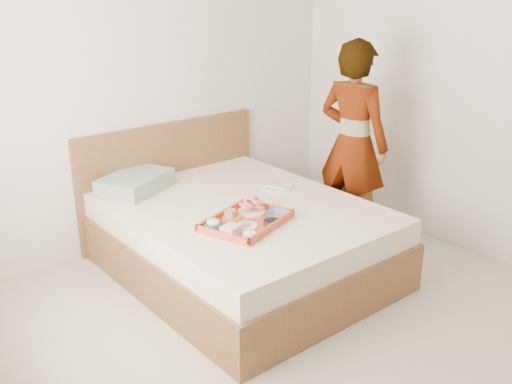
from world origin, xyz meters
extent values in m
cube|color=beige|center=(0.00, 0.00, 0.00)|extent=(3.50, 4.00, 0.01)
cube|color=silver|center=(0.00, 2.00, 1.30)|extent=(3.50, 0.01, 2.60)
cube|color=silver|center=(-1.75, 0.00, 1.30)|extent=(0.01, 4.00, 2.60)
cube|color=silver|center=(1.75, 0.00, 1.30)|extent=(0.01, 4.00, 2.60)
cube|color=brown|center=(0.10, 1.00, 0.27)|extent=(1.65, 2.00, 0.53)
cube|color=brown|center=(0.10, 1.97, 0.47)|extent=(1.65, 0.06, 0.95)
cube|color=gray|center=(-0.33, 1.76, 0.59)|extent=(0.65, 0.56, 0.13)
cube|color=#C65025|center=(-0.08, 0.71, 0.56)|extent=(0.67, 0.57, 0.05)
cylinder|color=white|center=(0.06, 0.83, 0.55)|extent=(0.25, 0.25, 0.01)
imported|color=#181C44|center=(0.13, 0.65, 0.56)|extent=(0.20, 0.20, 0.04)
cylinder|color=black|center=(0.01, 0.59, 0.56)|extent=(0.10, 0.10, 0.03)
cylinder|color=white|center=(-0.12, 0.66, 0.55)|extent=(0.18, 0.18, 0.01)
cylinder|color=orange|center=(-0.10, 0.84, 0.55)|extent=(0.17, 0.17, 0.01)
imported|color=#181C44|center=(-0.30, 0.78, 0.56)|extent=(0.16, 0.16, 0.04)
cube|color=silver|center=(-0.27, 0.64, 0.57)|extent=(0.14, 0.13, 0.05)
cylinder|color=white|center=(-0.21, 0.53, 0.56)|extent=(0.10, 0.10, 0.03)
cylinder|color=white|center=(0.55, 1.13, 0.54)|extent=(0.29, 0.29, 0.01)
imported|color=white|center=(1.14, 0.90, 0.82)|extent=(0.49, 0.66, 1.64)
camera|label=1|loc=(-2.25, -2.03, 2.05)|focal=40.66mm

